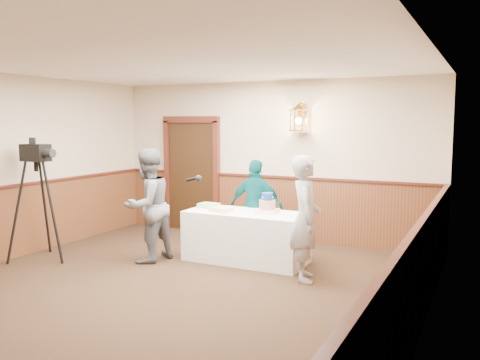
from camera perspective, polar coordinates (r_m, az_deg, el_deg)
The scene contains 10 objects.
ground at distance 6.33m, azimuth -9.59°, elevation -12.79°, with size 7.00×7.00×0.00m, color black.
room_shell at distance 6.40m, azimuth -7.85°, elevation 1.43°, with size 6.02×7.02×2.81m.
display_table at distance 7.64m, azimuth 0.67°, elevation -6.38°, with size 1.80×0.80×0.75m, color white.
tiered_cake at distance 7.46m, azimuth 3.08°, elevation -2.84°, with size 0.31×0.31×0.30m.
sheet_cake_yellow at distance 7.60m, azimuth -2.10°, elevation -3.33°, with size 0.31×0.24×0.06m, color #F2E890.
sheet_cake_green at distance 7.95m, azimuth -3.52°, elevation -2.87°, with size 0.29×0.23×0.07m, color #9BC38A.
interviewer at distance 7.68m, azimuth -10.33°, elevation -2.83°, with size 1.51×0.92×1.69m.
baker at distance 6.72m, azimuth 7.35°, elevation -4.27°, with size 0.60×0.40×1.66m, color #96979C.
assistant_p at distance 8.06m, azimuth 1.83°, elevation -3.00°, with size 0.88×0.37×1.50m, color #06484C.
tv_camera_rig at distance 8.22m, azimuth -21.72°, elevation -2.99°, with size 0.69×0.64×1.76m.
Camera 1 is at (3.54, -4.81, 2.09)m, focal length 38.00 mm.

